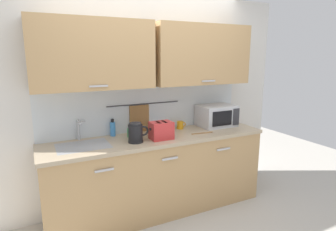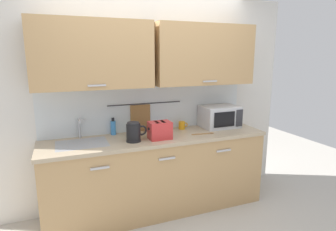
{
  "view_description": "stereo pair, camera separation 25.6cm",
  "coord_description": "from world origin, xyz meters",
  "px_view_note": "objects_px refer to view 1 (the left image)",
  "views": [
    {
      "loc": [
        -1.24,
        -2.48,
        1.79
      ],
      "look_at": [
        0.15,
        0.33,
        1.12
      ],
      "focal_mm": 30.04,
      "sensor_mm": 36.0,
      "label": 1
    },
    {
      "loc": [
        -1.01,
        -2.58,
        1.79
      ],
      "look_at": [
        0.15,
        0.33,
        1.12
      ],
      "focal_mm": 30.04,
      "sensor_mm": 36.0,
      "label": 2
    }
  ],
  "objects_px": {
    "microwave": "(216,116)",
    "electric_kettle": "(136,133)",
    "mug_by_kettle": "(180,125)",
    "wooden_spoon": "(205,133)",
    "dish_soap_bottle": "(113,128)",
    "mixing_bowl": "(158,128)",
    "mug_near_sink": "(131,133)",
    "toaster": "(161,130)"
  },
  "relations": [
    {
      "from": "mixing_bowl",
      "to": "wooden_spoon",
      "type": "height_order",
      "value": "mixing_bowl"
    },
    {
      "from": "electric_kettle",
      "to": "mug_near_sink",
      "type": "xyz_separation_m",
      "value": [
        0.02,
        0.21,
        -0.05
      ]
    },
    {
      "from": "wooden_spoon",
      "to": "dish_soap_bottle",
      "type": "bearing_deg",
      "value": 159.76
    },
    {
      "from": "microwave",
      "to": "mug_near_sink",
      "type": "distance_m",
      "value": 1.15
    },
    {
      "from": "microwave",
      "to": "mixing_bowl",
      "type": "xyz_separation_m",
      "value": [
        -0.8,
        0.07,
        -0.09
      ]
    },
    {
      "from": "dish_soap_bottle",
      "to": "mixing_bowl",
      "type": "bearing_deg",
      "value": -6.51
    },
    {
      "from": "microwave",
      "to": "wooden_spoon",
      "type": "xyz_separation_m",
      "value": [
        -0.33,
        -0.24,
        -0.13
      ]
    },
    {
      "from": "electric_kettle",
      "to": "dish_soap_bottle",
      "type": "xyz_separation_m",
      "value": [
        -0.15,
        0.34,
        -0.01
      ]
    },
    {
      "from": "mug_by_kettle",
      "to": "wooden_spoon",
      "type": "relative_size",
      "value": 0.43
    },
    {
      "from": "electric_kettle",
      "to": "mixing_bowl",
      "type": "distance_m",
      "value": 0.47
    },
    {
      "from": "mug_by_kettle",
      "to": "wooden_spoon",
      "type": "xyz_separation_m",
      "value": [
        0.16,
        -0.31,
        -0.04
      ]
    },
    {
      "from": "electric_kettle",
      "to": "mug_near_sink",
      "type": "bearing_deg",
      "value": 84.74
    },
    {
      "from": "dish_soap_bottle",
      "to": "wooden_spoon",
      "type": "height_order",
      "value": "dish_soap_bottle"
    },
    {
      "from": "mug_near_sink",
      "to": "wooden_spoon",
      "type": "height_order",
      "value": "mug_near_sink"
    },
    {
      "from": "toaster",
      "to": "mixing_bowl",
      "type": "bearing_deg",
      "value": 73.33
    },
    {
      "from": "electric_kettle",
      "to": "toaster",
      "type": "distance_m",
      "value": 0.29
    },
    {
      "from": "toaster",
      "to": "wooden_spoon",
      "type": "distance_m",
      "value": 0.56
    },
    {
      "from": "electric_kettle",
      "to": "mug_near_sink",
      "type": "distance_m",
      "value": 0.22
    },
    {
      "from": "electric_kettle",
      "to": "dish_soap_bottle",
      "type": "height_order",
      "value": "electric_kettle"
    },
    {
      "from": "wooden_spoon",
      "to": "electric_kettle",
      "type": "bearing_deg",
      "value": 178.03
    },
    {
      "from": "microwave",
      "to": "toaster",
      "type": "distance_m",
      "value": 0.91
    },
    {
      "from": "electric_kettle",
      "to": "mug_by_kettle",
      "type": "distance_m",
      "value": 0.74
    },
    {
      "from": "microwave",
      "to": "mug_by_kettle",
      "type": "height_order",
      "value": "microwave"
    },
    {
      "from": "microwave",
      "to": "mug_near_sink",
      "type": "height_order",
      "value": "microwave"
    },
    {
      "from": "microwave",
      "to": "electric_kettle",
      "type": "distance_m",
      "value": 1.19
    },
    {
      "from": "toaster",
      "to": "wooden_spoon",
      "type": "xyz_separation_m",
      "value": [
        0.56,
        -0.02,
        -0.09
      ]
    },
    {
      "from": "mixing_bowl",
      "to": "wooden_spoon",
      "type": "relative_size",
      "value": 0.77
    },
    {
      "from": "microwave",
      "to": "toaster",
      "type": "height_order",
      "value": "microwave"
    },
    {
      "from": "mug_near_sink",
      "to": "mixing_bowl",
      "type": "bearing_deg",
      "value": 10.45
    },
    {
      "from": "microwave",
      "to": "electric_kettle",
      "type": "height_order",
      "value": "microwave"
    },
    {
      "from": "mixing_bowl",
      "to": "wooden_spoon",
      "type": "bearing_deg",
      "value": -33.19
    },
    {
      "from": "mug_near_sink",
      "to": "wooden_spoon",
      "type": "xyz_separation_m",
      "value": [
        0.82,
        -0.24,
        -0.04
      ]
    },
    {
      "from": "dish_soap_bottle",
      "to": "microwave",
      "type": "bearing_deg",
      "value": -5.7
    },
    {
      "from": "mug_by_kettle",
      "to": "dish_soap_bottle",
      "type": "bearing_deg",
      "value": 175.95
    },
    {
      "from": "mug_near_sink",
      "to": "mixing_bowl",
      "type": "relative_size",
      "value": 0.56
    },
    {
      "from": "electric_kettle",
      "to": "dish_soap_bottle",
      "type": "relative_size",
      "value": 1.16
    },
    {
      "from": "wooden_spoon",
      "to": "mug_near_sink",
      "type": "bearing_deg",
      "value": 163.61
    },
    {
      "from": "mug_by_kettle",
      "to": "wooden_spoon",
      "type": "height_order",
      "value": "mug_by_kettle"
    },
    {
      "from": "dish_soap_bottle",
      "to": "mixing_bowl",
      "type": "distance_m",
      "value": 0.53
    },
    {
      "from": "mug_near_sink",
      "to": "mug_by_kettle",
      "type": "relative_size",
      "value": 1.0
    },
    {
      "from": "electric_kettle",
      "to": "wooden_spoon",
      "type": "height_order",
      "value": "electric_kettle"
    },
    {
      "from": "mug_near_sink",
      "to": "mixing_bowl",
      "type": "height_order",
      "value": "mug_near_sink"
    }
  ]
}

